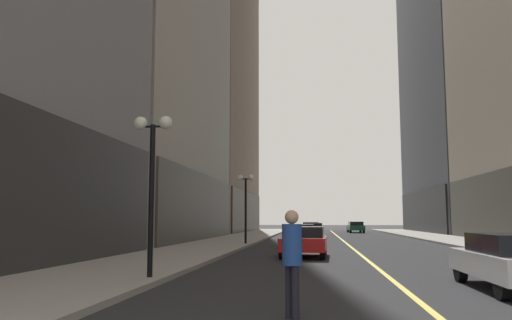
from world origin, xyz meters
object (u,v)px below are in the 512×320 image
car_red (304,240)px  street_lamp_left_near (152,159)px  car_silver (311,228)px  car_yellow (300,234)px  street_lamp_left_far (246,193)px  car_blue (313,230)px  car_green (356,227)px  pedestrian_in_blue_hoodie (292,254)px

car_red → street_lamp_left_near: street_lamp_left_near is taller
car_silver → street_lamp_left_near: 40.39m
car_yellow → street_lamp_left_far: 4.26m
car_red → car_yellow: size_ratio=0.87×
car_yellow → car_silver: same height
street_lamp_left_far → car_red: bearing=-66.8°
car_blue → car_green: 20.65m
car_green → street_lamp_left_near: 50.67m
car_green → street_lamp_left_far: 32.67m
car_red → car_silver: 30.53m
car_red → street_lamp_left_far: size_ratio=0.93×
car_blue → pedestrian_in_blue_hoodie: size_ratio=2.31×
car_silver → car_green: 11.01m
car_blue → street_lamp_left_far: 12.23m
car_blue → street_lamp_left_near: 30.13m
car_blue → car_silver: same height
pedestrian_in_blue_hoodie → street_lamp_left_near: bearing=132.1°
car_blue → street_lamp_left_near: bearing=-97.8°
car_green → pedestrian_in_blue_hoodie: 54.38m
car_yellow → car_blue: bearing=86.1°
car_silver → street_lamp_left_far: street_lamp_left_far is taller
car_yellow → street_lamp_left_far: (-3.37, -0.59, 2.54)m
street_lamp_left_near → street_lamp_left_far: bearing=90.0°
car_blue → pedestrian_in_blue_hoodie: pedestrian_in_blue_hoodie is taller
car_blue → street_lamp_left_far: bearing=-110.0°
car_blue → street_lamp_left_near: size_ratio=0.95×
pedestrian_in_blue_hoodie → street_lamp_left_near: (-3.93, 4.35, 2.19)m
car_silver → pedestrian_in_blue_hoodie: 44.48m
car_red → car_green: 40.54m
car_green → street_lamp_left_near: size_ratio=1.07×
pedestrian_in_blue_hoodie → car_blue: bearing=89.7°
car_blue → street_lamp_left_near: street_lamp_left_near is taller
car_blue → car_silver: bearing=91.5°
street_lamp_left_near → car_green: bearing=79.7°
car_green → street_lamp_left_far: street_lamp_left_far is taller
pedestrian_in_blue_hoodie → street_lamp_left_far: 23.30m
car_silver → street_lamp_left_far: 22.10m
car_yellow → car_green: (5.72, 30.69, -0.00)m
pedestrian_in_blue_hoodie → street_lamp_left_near: 6.26m
car_red → car_yellow: same height
street_lamp_left_far → car_blue: bearing=70.0°
car_blue → pedestrian_in_blue_hoodie: bearing=-90.3°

